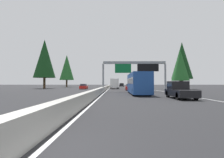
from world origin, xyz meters
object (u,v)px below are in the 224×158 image
(oncoming_near, at_px, (84,87))
(conifer_left_near, at_px, (45,59))
(bus_far_right, at_px, (138,83))
(pickup_far_left, at_px, (179,90))
(sedan_mid_right, at_px, (130,87))
(conifer_right_mid, at_px, (180,65))
(conifer_right_near, at_px, (182,61))
(conifer_left_mid, at_px, (67,67))
(sedan_near_right, at_px, (133,86))
(sign_gantry_overhead, at_px, (135,67))
(minivan_mid_left, at_px, (122,85))
(box_truck_distant_a, at_px, (114,83))

(oncoming_near, relative_size, conifer_left_near, 0.29)
(bus_far_right, bearing_deg, pickup_far_left, -156.55)
(sedan_mid_right, xyz_separation_m, conifer_right_mid, (6.76, -13.79, 5.72))
(oncoming_near, bearing_deg, conifer_right_near, 89.55)
(conifer_left_near, xyz_separation_m, conifer_left_mid, (24.41, -1.02, -0.80))
(sedan_mid_right, bearing_deg, conifer_left_mid, 31.03)
(conifer_right_near, relative_size, conifer_left_near, 0.84)
(pickup_far_left, height_order, sedan_near_right, pickup_far_left)
(sign_gantry_overhead, relative_size, minivan_mid_left, 2.54)
(pickup_far_left, distance_m, sedan_near_right, 52.43)
(conifer_left_near, relative_size, conifer_left_mid, 1.09)
(box_truck_distant_a, xyz_separation_m, sedan_mid_right, (-14.14, -3.51, -0.93))
(bus_far_right, bearing_deg, conifer_left_near, 38.95)
(conifer_right_near, bearing_deg, conifer_left_mid, 51.44)
(box_truck_distant_a, bearing_deg, pickup_far_left, -169.22)
(sign_gantry_overhead, xyz_separation_m, pickup_far_left, (-17.56, -3.02, -3.85))
(sedan_mid_right, bearing_deg, conifer_right_mid, -63.90)
(minivan_mid_left, bearing_deg, sedan_mid_right, -179.82)
(conifer_left_near, bearing_deg, sedan_near_right, -66.58)
(box_truck_distant_a, bearing_deg, conifer_right_near, -104.93)
(conifer_left_mid, bearing_deg, minivan_mid_left, -65.62)
(box_truck_distant_a, bearing_deg, conifer_right_mid, -113.09)
(pickup_far_left, xyz_separation_m, conifer_right_mid, (30.33, -10.13, 5.48))
(minivan_mid_left, bearing_deg, conifer_left_near, 144.42)
(sign_gantry_overhead, relative_size, sedan_mid_right, 2.88)
(box_truck_distant_a, relative_size, minivan_mid_left, 1.70)
(conifer_left_mid, bearing_deg, oncoming_near, -158.30)
(conifer_right_mid, bearing_deg, sign_gantry_overhead, 134.16)
(oncoming_near, height_order, conifer_left_near, conifer_left_near)
(oncoming_near, bearing_deg, box_truck_distant_a, 119.08)
(conifer_right_near, bearing_deg, conifer_left_near, 80.06)
(sedan_mid_right, relative_size, conifer_left_near, 0.29)
(sedan_mid_right, bearing_deg, minivan_mid_left, 0.18)
(minivan_mid_left, xyz_separation_m, sedan_near_right, (-22.87, -3.65, -0.27))
(oncoming_near, bearing_deg, conifer_right_mid, 84.17)
(bus_far_right, bearing_deg, conifer_left_mid, 23.69)
(oncoming_near, distance_m, conifer_right_mid, 26.58)
(oncoming_near, distance_m, conifer_right_near, 28.02)
(bus_far_right, bearing_deg, sedan_mid_right, 0.49)
(conifer_right_near, bearing_deg, minivan_mid_left, 19.68)
(sign_gantry_overhead, relative_size, box_truck_distant_a, 1.49)
(box_truck_distant_a, distance_m, sedan_near_right, 16.32)
(minivan_mid_left, bearing_deg, sedan_near_right, -170.94)
(pickup_far_left, bearing_deg, sign_gantry_overhead, 9.78)
(conifer_left_near, bearing_deg, bus_far_right, -141.05)
(pickup_far_left, bearing_deg, bus_far_right, 23.45)
(sign_gantry_overhead, relative_size, conifer_right_near, 0.98)
(bus_far_right, xyz_separation_m, conifer_left_near, (31.72, 25.64, 7.66))
(minivan_mid_left, bearing_deg, oncoming_near, 164.34)
(pickup_far_left, height_order, oncoming_near, pickup_far_left)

